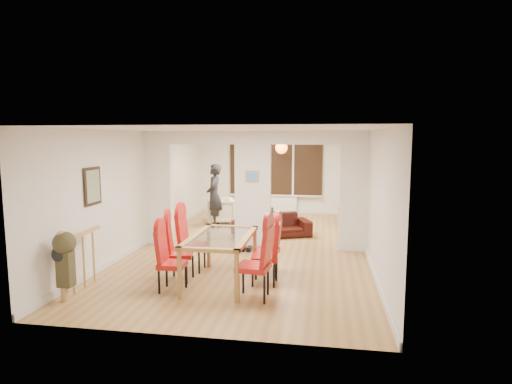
% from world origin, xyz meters
% --- Properties ---
extents(floor, '(5.00, 9.00, 0.01)m').
position_xyz_m(floor, '(0.00, 0.00, 0.00)').
color(floor, '#A47742').
rests_on(floor, ground).
extents(room_walls, '(5.00, 9.00, 2.60)m').
position_xyz_m(room_walls, '(0.00, 0.00, 1.30)').
color(room_walls, silver).
rests_on(room_walls, floor).
extents(divider_wall, '(5.00, 0.18, 2.60)m').
position_xyz_m(divider_wall, '(0.00, 0.00, 1.30)').
color(divider_wall, white).
rests_on(divider_wall, floor).
extents(bay_window_blinds, '(3.00, 0.08, 1.80)m').
position_xyz_m(bay_window_blinds, '(0.00, 4.44, 1.50)').
color(bay_window_blinds, black).
rests_on(bay_window_blinds, room_walls).
extents(radiator, '(1.40, 0.08, 0.50)m').
position_xyz_m(radiator, '(0.00, 4.40, 0.30)').
color(radiator, white).
rests_on(radiator, floor).
extents(pendant_light, '(0.36, 0.36, 0.36)m').
position_xyz_m(pendant_light, '(0.30, 3.30, 2.15)').
color(pendant_light, orange).
rests_on(pendant_light, room_walls).
extents(stair_newel, '(0.40, 1.20, 1.10)m').
position_xyz_m(stair_newel, '(-2.25, -3.20, 0.55)').
color(stair_newel, tan).
rests_on(stair_newel, floor).
extents(wall_poster, '(0.04, 0.52, 0.67)m').
position_xyz_m(wall_poster, '(-2.47, -2.40, 1.60)').
color(wall_poster, gray).
rests_on(wall_poster, room_walls).
extents(pillar_photo, '(0.30, 0.03, 0.25)m').
position_xyz_m(pillar_photo, '(0.00, -0.10, 1.60)').
color(pillar_photo, '#4C8CD8').
rests_on(pillar_photo, divider_wall).
extents(dining_table, '(0.99, 1.75, 0.82)m').
position_xyz_m(dining_table, '(-0.12, -2.51, 0.41)').
color(dining_table, '#9F713A').
rests_on(dining_table, floor).
extents(dining_chair_la, '(0.43, 0.43, 1.03)m').
position_xyz_m(dining_chair_la, '(-0.80, -3.00, 0.51)').
color(dining_chair_la, '#A81411').
rests_on(dining_chair_la, floor).
extents(dining_chair_lb, '(0.52, 0.52, 1.08)m').
position_xyz_m(dining_chair_lb, '(-0.86, -2.49, 0.54)').
color(dining_chair_lb, '#A81411').
rests_on(dining_chair_lb, floor).
extents(dining_chair_lc, '(0.46, 0.46, 1.11)m').
position_xyz_m(dining_chair_lc, '(-0.82, -1.92, 0.55)').
color(dining_chair_lc, '#A81411').
rests_on(dining_chair_lc, floor).
extents(dining_chair_ra, '(0.52, 0.52, 1.18)m').
position_xyz_m(dining_chair_ra, '(0.54, -3.13, 0.59)').
color(dining_chair_ra, '#A81411').
rests_on(dining_chair_ra, floor).
extents(dining_chair_rb, '(0.48, 0.48, 1.09)m').
position_xyz_m(dining_chair_rb, '(0.61, -2.44, 0.54)').
color(dining_chair_rb, '#A81411').
rests_on(dining_chair_rb, floor).
extents(dining_chair_rc, '(0.46, 0.46, 1.02)m').
position_xyz_m(dining_chair_rc, '(0.58, -1.94, 0.51)').
color(dining_chair_rc, '#A81411').
rests_on(dining_chair_rc, floor).
extents(sofa, '(2.06, 1.40, 0.56)m').
position_xyz_m(sofa, '(0.29, 1.04, 0.28)').
color(sofa, black).
rests_on(sofa, floor).
extents(armchair, '(0.97, 0.98, 0.72)m').
position_xyz_m(armchair, '(-1.39, 2.48, 0.36)').
color(armchair, beige).
rests_on(armchair, floor).
extents(person, '(0.66, 0.46, 1.73)m').
position_xyz_m(person, '(-1.42, 2.00, 0.87)').
color(person, black).
rests_on(person, floor).
extents(television, '(0.96, 0.15, 0.55)m').
position_xyz_m(television, '(2.00, 2.84, 0.28)').
color(television, black).
rests_on(television, floor).
extents(coffee_table, '(0.99, 0.51, 0.23)m').
position_xyz_m(coffee_table, '(0.06, 2.51, 0.11)').
color(coffee_table, black).
rests_on(coffee_table, floor).
extents(bottle, '(0.07, 0.07, 0.27)m').
position_xyz_m(bottle, '(0.13, 2.55, 0.36)').
color(bottle, '#143F19').
rests_on(bottle, coffee_table).
extents(bowl, '(0.21, 0.21, 0.05)m').
position_xyz_m(bowl, '(0.01, 2.43, 0.25)').
color(bowl, black).
rests_on(bowl, coffee_table).
extents(shoes, '(0.23, 0.25, 0.10)m').
position_xyz_m(shoes, '(-0.08, -0.42, 0.05)').
color(shoes, black).
rests_on(shoes, floor).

